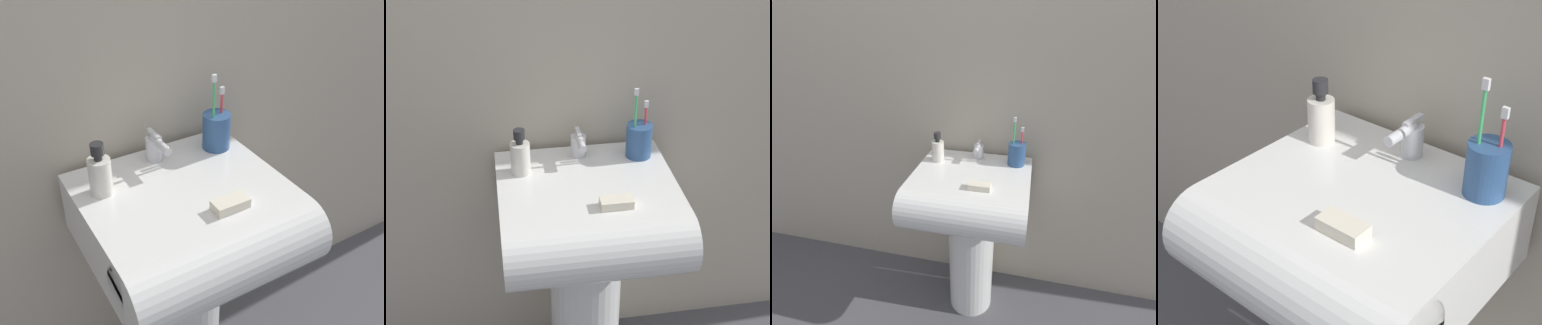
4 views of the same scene
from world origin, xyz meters
TOP-DOWN VIEW (x-y plane):
  - sink_basin at (0.00, -0.06)m, footprint 0.50×0.49m
  - faucet at (-0.00, 0.13)m, footprint 0.05×0.11m
  - toothbrush_cup at (0.18, 0.11)m, footprint 0.08×0.08m
  - soap_bottle at (-0.18, 0.07)m, footprint 0.06×0.06m
  - bar_soap at (0.06, -0.13)m, footprint 0.09×0.04m

SIDE VIEW (x-z plane):
  - sink_basin at x=0.00m, z-range 0.62..0.79m
  - bar_soap at x=0.06m, z-range 0.79..0.81m
  - faucet at x=0.00m, z-range 0.79..0.87m
  - toothbrush_cup at x=0.18m, z-range 0.73..0.95m
  - soap_bottle at x=-0.18m, z-range 0.78..0.91m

